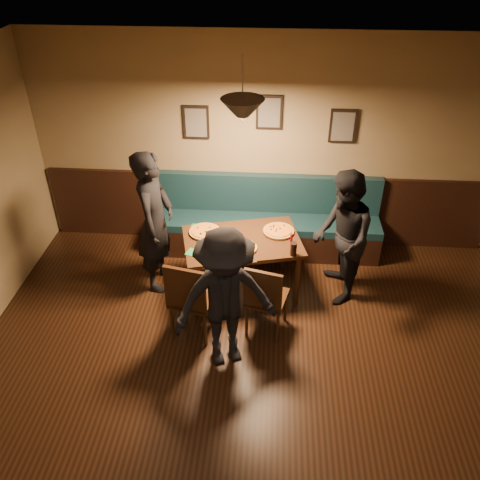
{
  "coord_description": "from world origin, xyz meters",
  "views": [
    {
      "loc": [
        0.07,
        -2.41,
        3.95
      ],
      "look_at": [
        -0.25,
        2.01,
        0.95
      ],
      "focal_mm": 37.33,
      "sensor_mm": 36.0,
      "label": 1
    }
  ],
  "objects": [
    {
      "name": "floor",
      "position": [
        0.0,
        0.0,
        0.0
      ],
      "size": [
        7.0,
        7.0,
        0.0
      ],
      "primitive_type": "plane",
      "color": "black",
      "rests_on": "ground"
    },
    {
      "name": "napkin_a",
      "position": [
        -0.82,
        2.6,
        0.72
      ],
      "size": [
        0.14,
        0.14,
        0.01
      ],
      "primitive_type": "cube",
      "rotation": [
        0.0,
        0.0,
        -0.05
      ],
      "color": "#1D6E29",
      "rests_on": "dining_table"
    },
    {
      "name": "tabasco_bottle",
      "position": [
        0.31,
        2.36,
        0.78
      ],
      "size": [
        0.04,
        0.04,
        0.13
      ],
      "primitive_type": "cylinder",
      "rotation": [
        0.0,
        0.0,
        -0.26
      ],
      "color": "maroon",
      "rests_on": "dining_table"
    },
    {
      "name": "diner_right",
      "position": [
        0.88,
        2.34,
        0.81
      ],
      "size": [
        0.67,
        0.83,
        1.62
      ],
      "primitive_type": "imported",
      "rotation": [
        0.0,
        0.0,
        -1.5
      ],
      "color": "black",
      "rests_on": "floor"
    },
    {
      "name": "chair_near_right",
      "position": [
        0.06,
        1.69,
        0.46
      ],
      "size": [
        0.49,
        0.49,
        0.91
      ],
      "primitive_type": null,
      "rotation": [
        0.0,
        0.0,
        -0.25
      ],
      "color": "black",
      "rests_on": "floor"
    },
    {
      "name": "ceiling",
      "position": [
        0.0,
        0.0,
        2.8
      ],
      "size": [
        7.0,
        7.0,
        0.0
      ],
      "primitive_type": "plane",
      "rotation": [
        3.14,
        0.0,
        0.0
      ],
      "color": "silver",
      "rests_on": "ground"
    },
    {
      "name": "pendant_lamp",
      "position": [
        -0.25,
        2.36,
        2.25
      ],
      "size": [
        0.44,
        0.44,
        0.25
      ],
      "primitive_type": "cone",
      "rotation": [
        3.14,
        0.0,
        0.0
      ],
      "color": "black",
      "rests_on": "ceiling"
    },
    {
      "name": "soda_glass",
      "position": [
        0.33,
        2.11,
        0.79
      ],
      "size": [
        0.1,
        0.1,
        0.16
      ],
      "primitive_type": "cylinder",
      "rotation": [
        0.0,
        0.0,
        -0.43
      ],
      "color": "black",
      "rests_on": "dining_table"
    },
    {
      "name": "diner_left",
      "position": [
        -1.27,
        2.41,
        0.88
      ],
      "size": [
        0.48,
        0.68,
        1.77
      ],
      "primitive_type": "imported",
      "rotation": [
        0.0,
        0.0,
        1.48
      ],
      "color": "black",
      "rests_on": "floor"
    },
    {
      "name": "diner_front",
      "position": [
        -0.34,
        1.22,
        0.79
      ],
      "size": [
        1.15,
        0.9,
        1.57
      ],
      "primitive_type": "imported",
      "rotation": [
        0.0,
        0.0,
        0.35
      ],
      "color": "black",
      "rests_on": "floor"
    },
    {
      "name": "pizza_a",
      "position": [
        -0.7,
        2.47,
        0.74
      ],
      "size": [
        0.4,
        0.4,
        0.04
      ],
      "primitive_type": "cylinder",
      "rotation": [
        0.0,
        0.0,
        0.08
      ],
      "color": "gold",
      "rests_on": "dining_table"
    },
    {
      "name": "booth_bench",
      "position": [
        0.0,
        3.2,
        0.5
      ],
      "size": [
        3.0,
        0.6,
        1.0
      ],
      "primitive_type": null,
      "color": "#0F232D",
      "rests_on": "ground"
    },
    {
      "name": "picture_left",
      "position": [
        -0.9,
        3.47,
        1.7
      ],
      "size": [
        0.32,
        0.04,
        0.42
      ],
      "primitive_type": "cube",
      "color": "black",
      "rests_on": "wall_back"
    },
    {
      "name": "wall_back",
      "position": [
        0.0,
        3.5,
        1.4
      ],
      "size": [
        6.0,
        0.0,
        6.0
      ],
      "primitive_type": "plane",
      "rotation": [
        1.57,
        0.0,
        0.0
      ],
      "color": "#8C704F",
      "rests_on": "ground"
    },
    {
      "name": "wainscot",
      "position": [
        0.0,
        3.47,
        0.5
      ],
      "size": [
        5.88,
        0.06,
        1.0
      ],
      "primitive_type": "cube",
      "color": "black",
      "rests_on": "ground"
    },
    {
      "name": "pizza_b",
      "position": [
        -0.22,
        2.18,
        0.73
      ],
      "size": [
        0.36,
        0.36,
        0.04
      ],
      "primitive_type": "cylinder",
      "rotation": [
        0.0,
        0.0,
        0.15
      ],
      "color": "#C57625",
      "rests_on": "dining_table"
    },
    {
      "name": "picture_right",
      "position": [
        0.9,
        3.47,
        1.7
      ],
      "size": [
        0.32,
        0.04,
        0.42
      ],
      "primitive_type": "cube",
      "color": "black",
      "rests_on": "wall_back"
    },
    {
      "name": "pizza_c",
      "position": [
        0.17,
        2.55,
        0.74
      ],
      "size": [
        0.48,
        0.48,
        0.04
      ],
      "primitive_type": "cylinder",
      "rotation": [
        0.0,
        0.0,
        -0.4
      ],
      "color": "orange",
      "rests_on": "dining_table"
    },
    {
      "name": "picture_center",
      "position": [
        0.0,
        3.47,
        1.85
      ],
      "size": [
        0.32,
        0.04,
        0.42
      ],
      "primitive_type": "cube",
      "color": "black",
      "rests_on": "wall_back"
    },
    {
      "name": "dining_table",
      "position": [
        -0.25,
        2.36,
        0.36
      ],
      "size": [
        1.5,
        1.15,
        0.72
      ],
      "primitive_type": "cube",
      "rotation": [
        0.0,
        0.0,
        0.24
      ],
      "color": "black",
      "rests_on": "floor"
    },
    {
      "name": "cutlery_set",
      "position": [
        -0.24,
        1.97,
        0.72
      ],
      "size": [
        0.17,
        0.07,
        0.0
      ],
      "primitive_type": "cube",
      "rotation": [
        0.0,
        0.0,
        1.23
      ],
      "color": "silver",
      "rests_on": "dining_table"
    },
    {
      "name": "chair_near_left",
      "position": [
        -0.72,
        1.6,
        0.5
      ],
      "size": [
        0.52,
        0.52,
        0.99
      ],
      "primitive_type": null,
      "rotation": [
        0.0,
        0.0,
        -0.22
      ],
      "color": "black",
      "rests_on": "floor"
    },
    {
      "name": "napkin_b",
      "position": [
        -0.78,
        2.07,
        0.72
      ],
      "size": [
        0.18,
        0.18,
        0.01
      ],
      "primitive_type": "cube",
      "rotation": [
        0.0,
        0.0,
        -0.32
      ],
      "color": "#1D6C33",
      "rests_on": "dining_table"
    }
  ]
}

